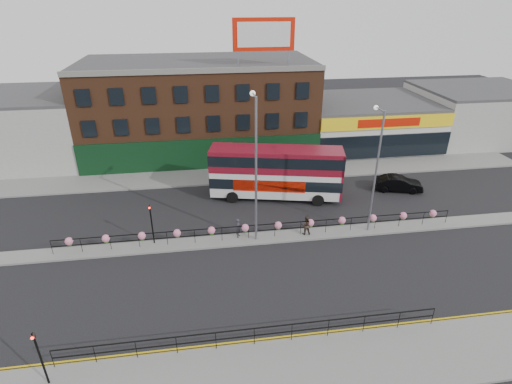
{
  "coord_description": "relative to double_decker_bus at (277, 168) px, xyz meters",
  "views": [
    {
      "loc": [
        -4.11,
        -25.19,
        16.74
      ],
      "look_at": [
        0.0,
        3.0,
        2.5
      ],
      "focal_mm": 28.0,
      "sensor_mm": 36.0,
      "label": 1
    }
  ],
  "objects": [
    {
      "name": "double_decker_bus",
      "position": [
        0.0,
        0.0,
        0.0
      ],
      "size": [
        11.93,
        5.23,
        4.7
      ],
      "color": "silver",
      "rests_on": "ground"
    },
    {
      "name": "brick_building",
      "position": [
        -6.36,
        13.33,
        2.24
      ],
      "size": [
        25.0,
        12.21,
        10.3
      ],
      "color": "brown",
      "rests_on": "ground"
    },
    {
      "name": "median",
      "position": [
        -2.36,
        -6.63,
        -2.81
      ],
      "size": [
        60.0,
        1.6,
        0.15
      ],
      "primitive_type": "cube",
      "color": "slate",
      "rests_on": "ground"
    },
    {
      "name": "yellow_line_inner",
      "position": [
        -2.36,
        -16.33,
        -2.88
      ],
      "size": [
        60.0,
        0.1,
        0.01
      ],
      "primitive_type": "cube",
      "color": "gold",
      "rests_on": "ground"
    },
    {
      "name": "supermarket",
      "position": [
        13.64,
        13.27,
        -0.24
      ],
      "size": [
        15.0,
        12.25,
        5.3
      ],
      "color": "silver",
      "rests_on": "ground"
    },
    {
      "name": "lamp_column_west",
      "position": [
        -2.82,
        -6.53,
        3.64
      ],
      "size": [
        0.39,
        1.89,
        10.76
      ],
      "color": "slate",
      "rests_on": "median"
    },
    {
      "name": "south_pavement",
      "position": [
        -2.36,
        -18.63,
        -2.81
      ],
      "size": [
        60.0,
        4.0,
        0.15
      ],
      "primitive_type": "cube",
      "color": "slate",
      "rests_on": "ground"
    },
    {
      "name": "lamp_column_east",
      "position": [
        6.01,
        -6.53,
        2.88
      ],
      "size": [
        0.34,
        1.66,
        9.48
      ],
      "color": "slate",
      "rests_on": "median"
    },
    {
      "name": "warehouse_west",
      "position": [
        -26.61,
        13.37,
        0.76
      ],
      "size": [
        15.5,
        12.0,
        7.3
      ],
      "color": "#9F9E9A",
      "rests_on": "ground"
    },
    {
      "name": "north_pavement",
      "position": [
        -2.36,
        5.37,
        -2.81
      ],
      "size": [
        60.0,
        4.0,
        0.15
      ],
      "primitive_type": "cube",
      "color": "slate",
      "rests_on": "ground"
    },
    {
      "name": "billboard",
      "position": [
        0.14,
        8.36,
        10.29
      ],
      "size": [
        6.0,
        0.29,
        4.4
      ],
      "color": "red",
      "rests_on": "brick_building"
    },
    {
      "name": "traffic_light_south",
      "position": [
        -14.36,
        -17.64,
        -0.42
      ],
      "size": [
        0.15,
        0.28,
        3.65
      ],
      "color": "black",
      "rests_on": "south_pavement"
    },
    {
      "name": "ground",
      "position": [
        -2.36,
        -6.63,
        -2.89
      ],
      "size": [
        120.0,
        120.0,
        0.0
      ],
      "primitive_type": "plane",
      "color": "black",
      "rests_on": "ground"
    },
    {
      "name": "car",
      "position": [
        11.64,
        -0.27,
        -2.17
      ],
      "size": [
        3.75,
        5.13,
        1.43
      ],
      "primitive_type": "imported",
      "rotation": [
        0.0,
        0.0,
        1.3
      ],
      "color": "black",
      "rests_on": "ground"
    },
    {
      "name": "yellow_line_outer",
      "position": [
        -2.36,
        -16.51,
        -2.88
      ],
      "size": [
        60.0,
        0.1,
        0.01
      ],
      "primitive_type": "cube",
      "color": "gold",
      "rests_on": "ground"
    },
    {
      "name": "south_railing",
      "position": [
        -4.36,
        -16.73,
        -1.93
      ],
      "size": [
        20.04,
        0.05,
        1.12
      ],
      "color": "black",
      "rests_on": "south_pavement"
    },
    {
      "name": "pedestrian_b",
      "position": [
        1.03,
        -6.65,
        -1.95
      ],
      "size": [
        0.84,
        0.7,
        1.58
      ],
      "primitive_type": "imported",
      "rotation": [
        0.0,
        0.0,
        3.08
      ],
      "color": "#31251D",
      "rests_on": "median"
    },
    {
      "name": "traffic_light_median",
      "position": [
        -10.36,
        -6.24,
        -0.42
      ],
      "size": [
        0.15,
        0.28,
        3.65
      ],
      "color": "black",
      "rests_on": "median"
    },
    {
      "name": "warehouse_east",
      "position": [
        28.39,
        13.37,
        0.26
      ],
      "size": [
        14.5,
        12.0,
        6.3
      ],
      "color": "#9F9E9A",
      "rests_on": "ground"
    },
    {
      "name": "median_railing",
      "position": [
        -2.36,
        -6.63,
        -1.84
      ],
      "size": [
        30.04,
        0.56,
        1.23
      ],
      "color": "black",
      "rests_on": "median"
    },
    {
      "name": "pedestrian_a",
      "position": [
        -4.09,
        -6.27,
        -1.98
      ],
      "size": [
        0.77,
        0.69,
        1.52
      ],
      "primitive_type": "imported",
      "rotation": [
        0.0,
        0.0,
        1.25
      ],
      "color": "#2D2C35",
      "rests_on": "median"
    }
  ]
}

